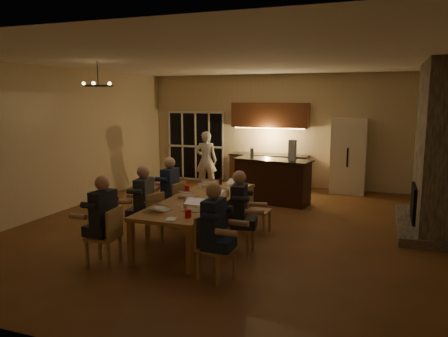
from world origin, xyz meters
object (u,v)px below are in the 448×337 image
(refrigerator, at_px, (349,156))
(mug_mid, at_px, (218,191))
(person_left_near, at_px, (104,220))
(chair_left_near, at_px, (103,236))
(laptop_d, at_px, (212,194))
(redcup_mid, at_px, (187,188))
(chair_right_near, at_px, (216,248))
(person_left_mid, at_px, (144,205))
(plate_far, at_px, (236,191))
(bar_blender, at_px, (292,150))
(laptop_a, at_px, (160,203))
(bar_island, at_px, (272,181))
(bar_bottle, at_px, (252,153))
(can_cola, at_px, (221,182))
(person_right_near, at_px, (214,232))
(dining_table, at_px, (201,219))
(chandelier, at_px, (98,86))
(can_silver, at_px, (185,204))
(redcup_far, at_px, (237,181))
(plate_near, at_px, (206,207))
(chair_right_far, at_px, (258,210))
(laptop_e, at_px, (210,180))
(mug_back, at_px, (200,186))
(standing_person, at_px, (206,160))
(laptop_f, at_px, (232,183))
(chair_left_mid, at_px, (147,217))
(chair_left_far, at_px, (171,204))
(redcup_near, at_px, (188,213))
(can_right, at_px, (227,194))
(plate_left, at_px, (160,208))
(mug_front, at_px, (188,201))
(laptop_c, at_px, (188,191))
(person_left_far, at_px, (170,191))
(laptop_b, at_px, (192,204))

(refrigerator, height_order, mug_mid, refrigerator)
(person_left_near, bearing_deg, chair_left_near, -6.53)
(laptop_d, bearing_deg, redcup_mid, 157.92)
(chair_right_near, distance_m, person_left_mid, 2.03)
(plate_far, height_order, bar_blender, bar_blender)
(laptop_a, height_order, laptop_d, same)
(redcup_mid, distance_m, plate_far, 0.95)
(bar_island, relative_size, plate_far, 7.04)
(bar_bottle, bearing_deg, can_cola, -93.88)
(can_cola, bearing_deg, person_right_near, -71.02)
(bar_island, height_order, chair_right_near, bar_island)
(dining_table, relative_size, plate_far, 12.08)
(chandelier, relative_size, can_silver, 4.47)
(can_silver, bearing_deg, chair_right_near, -43.80)
(person_right_near, height_order, redcup_far, person_right_near)
(plate_far, bearing_deg, plate_near, -92.20)
(chair_right_far, height_order, laptop_e, laptop_e)
(redcup_far, bearing_deg, bar_bottle, 96.46)
(mug_back, bearing_deg, can_silver, -75.15)
(standing_person, bearing_deg, laptop_a, 92.41)
(bar_bottle, bearing_deg, plate_near, -84.79)
(bar_blender, bearing_deg, chair_right_far, -84.61)
(chair_right_far, bearing_deg, plate_far, 78.38)
(laptop_d, relative_size, laptop_f, 1.00)
(laptop_e, bearing_deg, laptop_a, 76.77)
(chair_right_near, bearing_deg, standing_person, 42.76)
(chair_left_mid, height_order, chandelier, chandelier)
(chair_right_near, bearing_deg, chair_left_mid, 76.21)
(plate_far, bearing_deg, chair_left_far, -169.47)
(redcup_mid, distance_m, redcup_far, 1.22)
(bar_island, distance_m, redcup_near, 4.37)
(laptop_d, distance_m, redcup_far, 1.51)
(redcup_far, relative_size, can_right, 1.00)
(chair_right_far, height_order, plate_left, chair_right_far)
(chair_left_mid, height_order, person_left_near, person_left_near)
(chair_right_near, bearing_deg, redcup_far, 32.02)
(laptop_a, relative_size, bar_bottle, 1.33)
(person_left_mid, xyz_separation_m, mug_front, (0.80, 0.09, 0.11))
(can_silver, xyz_separation_m, bar_blender, (0.99, 3.78, 0.51))
(person_left_mid, distance_m, plate_near, 1.19)
(can_silver, xyz_separation_m, can_right, (0.38, 0.98, 0.00))
(person_right_near, bearing_deg, mug_back, 29.03)
(laptop_c, relative_size, redcup_near, 2.67)
(laptop_f, xyz_separation_m, redcup_mid, (-0.73, -0.55, -0.05))
(dining_table, xyz_separation_m, mug_back, (-0.37, 0.83, 0.43))
(laptop_a, bearing_deg, bar_island, -91.86)
(dining_table, bearing_deg, person_left_far, 147.19)
(laptop_b, bearing_deg, bar_blender, 79.87)
(laptop_f, xyz_separation_m, mug_mid, (-0.12, -0.49, -0.06))
(laptop_b, bearing_deg, chair_right_near, -44.51)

